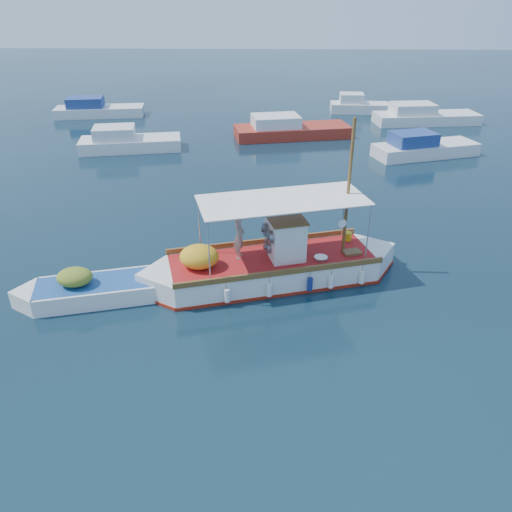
{
  "coord_description": "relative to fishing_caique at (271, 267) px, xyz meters",
  "views": [
    {
      "loc": [
        -0.9,
        -15.52,
        9.7
      ],
      "look_at": [
        -1.36,
        0.0,
        1.31
      ],
      "focal_mm": 35.0,
      "sensor_mm": 36.0,
      "label": 1
    }
  ],
  "objects": [
    {
      "name": "fishing_caique",
      "position": [
        0.0,
        0.0,
        0.0
      ],
      "size": [
        9.58,
        4.57,
        6.07
      ],
      "rotation": [
        0.0,
        0.0,
        0.28
      ],
      "color": "white",
      "rests_on": "ground"
    },
    {
      "name": "dinghy",
      "position": [
        -6.05,
        -1.47,
        -0.23
      ],
      "size": [
        5.72,
        2.69,
        1.44
      ],
      "rotation": [
        0.0,
        0.0,
        0.26
      ],
      "color": "white",
      "rests_on": "ground"
    },
    {
      "name": "bg_boat_ne",
      "position": [
        9.77,
        15.85,
        -0.04
      ],
      "size": [
        7.12,
        4.18,
        1.8
      ],
      "rotation": [
        0.0,
        0.0,
        0.31
      ],
      "color": "silver",
      "rests_on": "ground"
    },
    {
      "name": "bg_boat_far_n",
      "position": [
        7.52,
        28.69,
        -0.04
      ],
      "size": [
        5.1,
        2.21,
        1.8
      ],
      "rotation": [
        0.0,
        0.0,
        -0.04
      ],
      "color": "silver",
      "rests_on": "ground"
    },
    {
      "name": "bg_boat_n",
      "position": [
        1.24,
        20.3,
        -0.04
      ],
      "size": [
        8.68,
        4.42,
        1.8
      ],
      "rotation": [
        0.0,
        0.0,
        0.2
      ],
      "color": "#A32A1B",
      "rests_on": "ground"
    },
    {
      "name": "bg_boat_e",
      "position": [
        12.16,
        24.76,
        -0.04
      ],
      "size": [
        8.47,
        3.61,
        1.8
      ],
      "rotation": [
        0.0,
        0.0,
        0.13
      ],
      "color": "silver",
      "rests_on": "ground"
    },
    {
      "name": "bg_boat_far_w",
      "position": [
        -14.81,
        26.45,
        -0.04
      ],
      "size": [
        7.53,
        3.44,
        1.8
      ],
      "rotation": [
        0.0,
        0.0,
        0.16
      ],
      "color": "silver",
      "rests_on": "ground"
    },
    {
      "name": "bg_boat_nw",
      "position": [
        -9.68,
        16.65,
        -0.04
      ],
      "size": [
        6.94,
        3.6,
        1.8
      ],
      "rotation": [
        0.0,
        0.0,
        0.19
      ],
      "color": "silver",
      "rests_on": "ground"
    },
    {
      "name": "ground",
      "position": [
        0.84,
        -0.6,
        -0.53
      ],
      "size": [
        160.0,
        160.0,
        0.0
      ],
      "primitive_type": "plane",
      "color": "black",
      "rests_on": "ground"
    }
  ]
}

